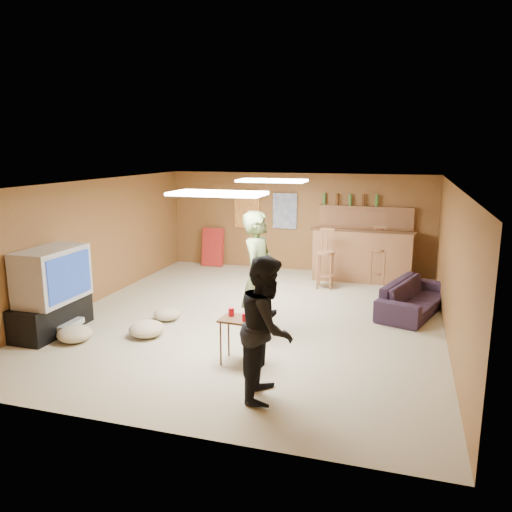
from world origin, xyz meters
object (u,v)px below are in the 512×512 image
(person_olive, at_px, (259,277))
(sofa, at_px, (414,297))
(tray_table, at_px, (239,340))
(person_black, at_px, (267,327))
(tv_body, at_px, (52,275))
(bar_counter, at_px, (362,255))

(person_olive, bearing_deg, sofa, -43.57)
(tray_table, bearing_deg, person_black, -51.96)
(tv_body, distance_m, sofa, 5.82)
(person_olive, bearing_deg, person_black, -155.87)
(bar_counter, bearing_deg, person_black, -96.02)
(person_black, xyz_separation_m, sofa, (1.62, 3.51, -0.54))
(person_black, bearing_deg, tray_table, 31.96)
(person_black, relative_size, tray_table, 2.65)
(sofa, relative_size, tray_table, 3.03)
(bar_counter, relative_size, person_black, 1.24)
(tv_body, bearing_deg, sofa, 26.12)
(tv_body, height_order, sofa, tv_body)
(tv_body, xyz_separation_m, person_black, (3.58, -0.97, -0.10))
(person_olive, relative_size, sofa, 1.03)
(tv_body, distance_m, bar_counter, 6.09)
(person_olive, xyz_separation_m, sofa, (2.17, 1.95, -0.68))
(bar_counter, distance_m, person_black, 5.45)
(bar_counter, height_order, person_olive, person_olive)
(bar_counter, xyz_separation_m, sofa, (1.04, -1.90, -0.28))
(person_olive, relative_size, person_black, 1.17)
(bar_counter, distance_m, sofa, 2.19)
(tray_table, bearing_deg, tv_body, 175.58)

